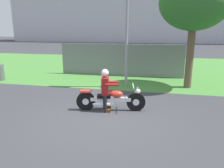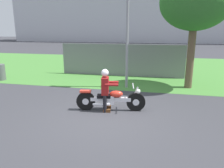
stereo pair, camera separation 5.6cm
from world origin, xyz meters
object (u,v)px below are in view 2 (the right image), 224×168
rider_lead (106,87)px  streetlight_pole (130,7)px  motorcycle_lead (111,99)px  trash_can (1,72)px  tree_roadside (195,3)px

rider_lead → streetlight_pole: (0.33, 3.05, 2.72)m
rider_lead → streetlight_pole: size_ratio=0.25×
motorcycle_lead → trash_can: (-6.61, 3.03, 0.03)m
motorcycle_lead → rider_lead: bearing=179.1°
motorcycle_lead → tree_roadside: tree_roadside is taller
motorcycle_lead → tree_roadside: (2.82, 3.58, 3.30)m
tree_roadside → rider_lead: bearing=-129.7°
motorcycle_lead → trash_can: size_ratio=2.70×
streetlight_pole → trash_can: size_ratio=6.77×
rider_lead → trash_can: (-6.45, 3.06, -0.39)m
streetlight_pole → trash_can: 7.46m
tree_roadside → trash_can: size_ratio=5.89×
rider_lead → streetlight_pole: 4.10m
rider_lead → tree_roadside: 5.50m
tree_roadside → trash_can: (-9.44, -0.55, -3.27)m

